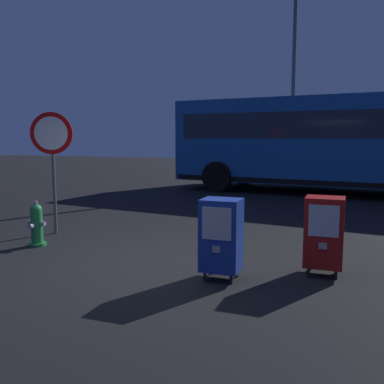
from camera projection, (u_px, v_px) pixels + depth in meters
name	position (u px, v px, depth m)	size (l,w,h in m)	color
ground_plane	(142.00, 265.00, 5.98)	(60.00, 60.00, 0.00)	black
fire_hydrant	(37.00, 225.00, 7.00)	(0.33, 0.32, 0.75)	#1E7238
newspaper_box_primary	(221.00, 235.00, 5.30)	(0.48, 0.42, 1.02)	black
newspaper_box_secondary	(324.00, 232.00, 5.47)	(0.48, 0.42, 1.02)	black
stop_sign	(52.00, 147.00, 7.74)	(0.71, 0.31, 2.23)	#4C4F54
traffic_cone	(230.00, 230.00, 7.05)	(0.36, 0.36, 0.53)	black
bus_near	(342.00, 140.00, 13.22)	(10.74, 3.85, 3.00)	#19519E
street_light_near_left	(294.00, 65.00, 15.65)	(0.32, 0.32, 7.69)	#4C4F54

